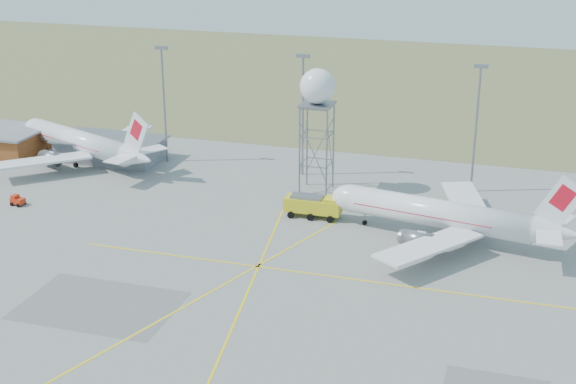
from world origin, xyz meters
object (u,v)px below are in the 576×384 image
(fire_truck, at_px, (315,207))
(baggage_tug, at_px, (18,201))
(radar_tower, at_px, (317,124))
(airliner_far, at_px, (82,143))
(airliner_main, at_px, (443,215))

(fire_truck, distance_m, baggage_tug, 45.50)
(radar_tower, bearing_deg, airliner_far, 177.40)
(airliner_main, distance_m, radar_tower, 26.54)
(airliner_far, height_order, radar_tower, radar_tower)
(airliner_far, relative_size, fire_truck, 3.93)
(airliner_main, height_order, radar_tower, radar_tower)
(airliner_far, height_order, fire_truck, airliner_far)
(airliner_far, bearing_deg, airliner_main, -170.99)
(radar_tower, bearing_deg, airliner_main, -32.47)
(radar_tower, xyz_separation_m, fire_truck, (2.66, -10.92, -9.48))
(airliner_far, distance_m, fire_truck, 47.62)
(baggage_tug, bearing_deg, fire_truck, 19.10)
(airliner_main, distance_m, fire_truck, 19.13)
(airliner_main, height_order, baggage_tug, airliner_main)
(radar_tower, height_order, fire_truck, radar_tower)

